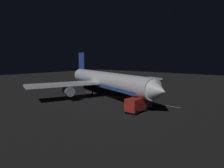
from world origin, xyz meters
TOP-DOWN VIEW (x-y plane):
  - ground_plane at (0.00, 0.00)m, footprint 180.00×180.00m
  - apron_guide_stripe at (-2.11, 4.00)m, footprint 1.22×27.97m
  - airliner at (-0.21, -0.58)m, footprint 35.34×39.56m
  - baggage_truck at (5.88, 13.09)m, footprint 6.33×2.37m
  - catering_truck at (-10.48, -0.38)m, footprint 4.07×6.75m
  - ground_crew_worker at (-2.27, 11.30)m, footprint 0.40×0.40m
  - traffic_cone_near_left at (5.89, 10.74)m, footprint 0.50×0.50m
  - traffic_cone_near_right at (-0.20, 4.44)m, footprint 0.50×0.50m

SIDE VIEW (x-z plane):
  - ground_plane at x=0.00m, z-range -0.20..0.00m
  - apron_guide_stripe at x=-2.11m, z-range 0.00..0.01m
  - traffic_cone_near_left at x=5.89m, z-range -0.03..0.52m
  - traffic_cone_near_right at x=-0.20m, z-range -0.03..0.52m
  - ground_crew_worker at x=-2.27m, z-range 0.02..1.76m
  - catering_truck at x=-10.48m, z-range 0.04..2.58m
  - baggage_truck at x=5.88m, z-range 0.03..2.64m
  - airliner at x=-0.21m, z-range -1.54..9.75m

